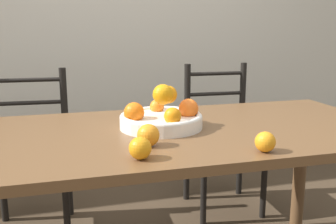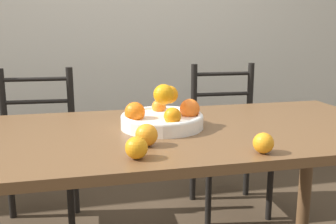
{
  "view_description": "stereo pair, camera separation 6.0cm",
  "coord_description": "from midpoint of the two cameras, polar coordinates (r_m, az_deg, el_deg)",
  "views": [
    {
      "loc": [
        -0.39,
        -1.46,
        1.15
      ],
      "look_at": [
        0.0,
        -0.06,
        0.83
      ],
      "focal_mm": 42.0,
      "sensor_mm": 36.0,
      "label": 1
    },
    {
      "loc": [
        -0.33,
        -1.47,
        1.15
      ],
      "look_at": [
        0.0,
        -0.06,
        0.83
      ],
      "focal_mm": 42.0,
      "sensor_mm": 36.0,
      "label": 2
    }
  ],
  "objects": [
    {
      "name": "wall_back",
      "position": [
        2.97,
        -6.43,
        15.35
      ],
      "size": [
        8.0,
        0.06,
        2.6
      ],
      "color": "beige",
      "rests_on": "ground_plane"
    },
    {
      "name": "chair_left",
      "position": [
        2.32,
        -17.81,
        -5.65
      ],
      "size": [
        0.44,
        0.42,
        0.91
      ],
      "rotation": [
        0.0,
        0.0,
        -0.06
      ],
      "color": "black",
      "rests_on": "ground_plane"
    },
    {
      "name": "dining_table",
      "position": [
        1.59,
        0.56,
        -5.77
      ],
      "size": [
        1.92,
        0.85,
        0.74
      ],
      "color": "brown",
      "rests_on": "ground_plane"
    },
    {
      "name": "fruit_bowl",
      "position": [
        1.59,
        0.33,
        -0.6
      ],
      "size": [
        0.34,
        0.34,
        0.18
      ],
      "color": "white",
      "rests_on": "dining_table"
    },
    {
      "name": "orange_loose_0",
      "position": [
        1.36,
        -1.87,
        -3.36
      ],
      "size": [
        0.08,
        0.08,
        0.08
      ],
      "color": "orange",
      "rests_on": "dining_table"
    },
    {
      "name": "chair_right",
      "position": [
        2.5,
        9.43,
        -3.96
      ],
      "size": [
        0.43,
        0.42,
        0.91
      ],
      "rotation": [
        0.0,
        0.0,
        -0.04
      ],
      "color": "black",
      "rests_on": "ground_plane"
    },
    {
      "name": "orange_loose_1",
      "position": [
        1.32,
        14.94,
        -4.38
      ],
      "size": [
        0.07,
        0.07,
        0.07
      ],
      "color": "orange",
      "rests_on": "dining_table"
    },
    {
      "name": "orange_loose_2",
      "position": [
        1.23,
        -3.21,
        -5.21
      ],
      "size": [
        0.07,
        0.07,
        0.07
      ],
      "color": "orange",
      "rests_on": "dining_table"
    }
  ]
}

